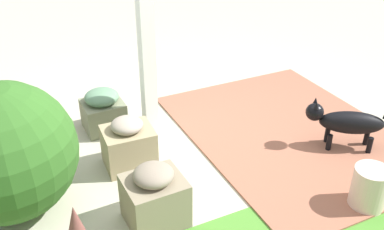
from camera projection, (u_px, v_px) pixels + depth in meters
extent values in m
plane|color=#B3AF97|center=(188.00, 142.00, 4.04)|extent=(12.00, 12.00, 0.00)
cube|color=#9B5E46|center=(290.00, 133.00, 4.17)|extent=(1.80, 2.40, 0.02)
cube|color=white|center=(145.00, 22.00, 3.60)|extent=(0.12, 0.12, 2.21)
cube|color=gray|center=(104.00, 115.00, 4.19)|extent=(0.38, 0.35, 0.28)
ellipsoid|color=slate|center=(102.00, 97.00, 4.09)|extent=(0.32, 0.32, 0.14)
cube|color=#988966|center=(129.00, 148.00, 3.66)|extent=(0.43, 0.37, 0.35)
ellipsoid|color=#A09081|center=(127.00, 125.00, 3.55)|extent=(0.26, 0.26, 0.12)
cube|color=gray|center=(155.00, 201.00, 3.07)|extent=(0.41, 0.37, 0.36)
ellipsoid|color=gray|center=(153.00, 175.00, 2.96)|extent=(0.28, 0.28, 0.13)
sphere|color=#2C5B1E|center=(5.00, 152.00, 3.03)|extent=(1.00, 1.00, 1.00)
cylinder|color=#BE6947|center=(27.00, 116.00, 4.22)|extent=(0.21, 0.21, 0.24)
ellipsoid|color=#44803B|center=(23.00, 97.00, 4.12)|extent=(0.30, 0.30, 0.18)
ellipsoid|color=black|center=(352.00, 123.00, 3.82)|extent=(0.57, 0.46, 0.20)
sphere|color=black|center=(315.00, 112.00, 3.82)|extent=(0.16, 0.16, 0.16)
cone|color=black|center=(317.00, 105.00, 3.74)|extent=(0.05, 0.05, 0.06)
cone|color=black|center=(316.00, 101.00, 3.81)|extent=(0.05, 0.05, 0.06)
cylinder|color=black|center=(329.00, 143.00, 3.88)|extent=(0.05, 0.05, 0.17)
cylinder|color=black|center=(327.00, 135.00, 3.99)|extent=(0.05, 0.05, 0.17)
cylinder|color=black|center=(369.00, 146.00, 3.84)|extent=(0.05, 0.05, 0.17)
cylinder|color=black|center=(366.00, 138.00, 3.95)|extent=(0.05, 0.05, 0.17)
cylinder|color=beige|center=(369.00, 188.00, 3.21)|extent=(0.26, 0.26, 0.33)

